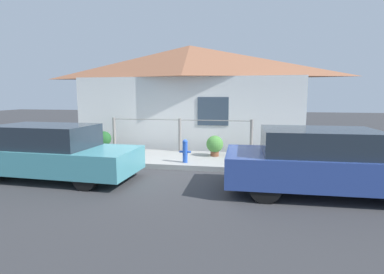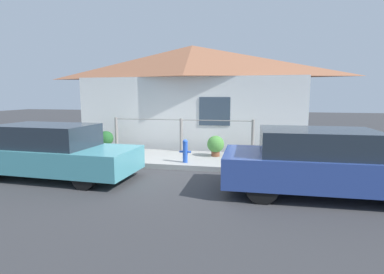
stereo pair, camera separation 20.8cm
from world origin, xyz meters
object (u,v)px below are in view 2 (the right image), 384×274
at_px(potted_plant_near_hydrant, 216,145).
at_px(potted_plant_by_fence, 106,139).
at_px(car_right, 322,162).
at_px(fire_hydrant, 185,150).
at_px(car_left, 52,152).

relative_size(potted_plant_near_hydrant, potted_plant_by_fence, 1.00).
relative_size(car_right, fire_hydrant, 6.19).
height_order(car_left, potted_plant_by_fence, car_left).
bearing_deg(potted_plant_near_hydrant, car_left, -143.85).
bearing_deg(fire_hydrant, car_right, -27.13).
distance_m(car_right, fire_hydrant, 3.74).
xyz_separation_m(car_left, car_right, (6.38, -0.00, 0.03)).
bearing_deg(potted_plant_near_hydrant, potted_plant_by_fence, 174.22).
bearing_deg(potted_plant_by_fence, car_right, -25.75).
distance_m(car_right, potted_plant_by_fence, 7.30).
xyz_separation_m(car_left, fire_hydrant, (3.05, 1.70, -0.16)).
relative_size(car_left, car_right, 1.03).
height_order(car_left, car_right, car_right).
bearing_deg(potted_plant_near_hydrant, car_right, -46.84).
relative_size(car_right, potted_plant_near_hydrant, 6.36).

